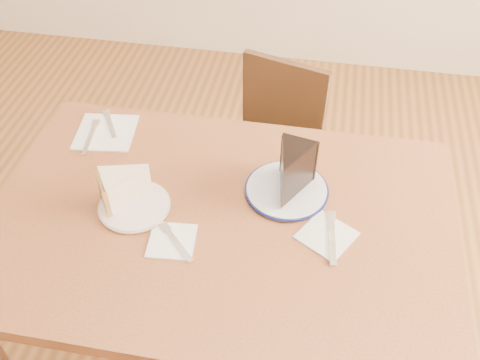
# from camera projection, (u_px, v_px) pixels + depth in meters

# --- Properties ---
(ground) EXTENTS (4.00, 4.00, 0.00)m
(ground) POSITION_uv_depth(u_px,v_px,m) (225.00, 358.00, 1.89)
(ground) COLOR #533116
(ground) RESTS_ON ground
(table) EXTENTS (1.20, 0.80, 0.75)m
(table) POSITION_uv_depth(u_px,v_px,m) (221.00, 242.00, 1.43)
(table) COLOR #502815
(table) RESTS_ON ground
(chair_far) EXTENTS (0.48, 0.48, 0.77)m
(chair_far) POSITION_uv_depth(u_px,v_px,m) (268.00, 156.00, 2.01)
(chair_far) COLOR black
(chair_far) RESTS_ON ground
(plate_cream) EXTENTS (0.18, 0.18, 0.01)m
(plate_cream) POSITION_uv_depth(u_px,v_px,m) (134.00, 206.00, 1.38)
(plate_cream) COLOR silver
(plate_cream) RESTS_ON table
(plate_navy) EXTENTS (0.21, 0.21, 0.01)m
(plate_navy) POSITION_uv_depth(u_px,v_px,m) (287.00, 190.00, 1.42)
(plate_navy) COLOR white
(plate_navy) RESTS_ON table
(carrot_cake) EXTENTS (0.15, 0.14, 0.09)m
(carrot_cake) POSITION_uv_depth(u_px,v_px,m) (128.00, 186.00, 1.37)
(carrot_cake) COLOR #F7EBCC
(carrot_cake) RESTS_ON plate_cream
(chocolate_cake) EXTENTS (0.12, 0.15, 0.12)m
(chocolate_cake) POSITION_uv_depth(u_px,v_px,m) (290.00, 175.00, 1.37)
(chocolate_cake) COLOR black
(chocolate_cake) RESTS_ON plate_navy
(napkin_cream) EXTENTS (0.12, 0.12, 0.00)m
(napkin_cream) POSITION_uv_depth(u_px,v_px,m) (172.00, 241.00, 1.31)
(napkin_cream) COLOR white
(napkin_cream) RESTS_ON table
(napkin_navy) EXTENTS (0.16, 0.16, 0.00)m
(napkin_navy) POSITION_uv_depth(u_px,v_px,m) (327.00, 235.00, 1.32)
(napkin_navy) COLOR white
(napkin_navy) RESTS_ON table
(napkin_spare) EXTENTS (0.19, 0.19, 0.00)m
(napkin_spare) POSITION_uv_depth(u_px,v_px,m) (106.00, 132.00, 1.60)
(napkin_spare) COLOR white
(napkin_spare) RESTS_ON table
(fork_cream) EXTENTS (0.11, 0.11, 0.00)m
(fork_cream) POSITION_uv_depth(u_px,v_px,m) (177.00, 243.00, 1.30)
(fork_cream) COLOR silver
(fork_cream) RESTS_ON napkin_cream
(knife_navy) EXTENTS (0.03, 0.17, 0.00)m
(knife_navy) POSITION_uv_depth(u_px,v_px,m) (332.00, 238.00, 1.31)
(knife_navy) COLOR silver
(knife_navy) RESTS_ON napkin_navy
(fork_spare) EXTENTS (0.08, 0.13, 0.00)m
(fork_spare) POSITION_uv_depth(u_px,v_px,m) (110.00, 124.00, 1.62)
(fork_spare) COLOR silver
(fork_spare) RESTS_ON napkin_spare
(knife_spare) EXTENTS (0.04, 0.16, 0.00)m
(knife_spare) POSITION_uv_depth(u_px,v_px,m) (90.00, 137.00, 1.58)
(knife_spare) COLOR silver
(knife_spare) RESTS_ON napkin_spare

